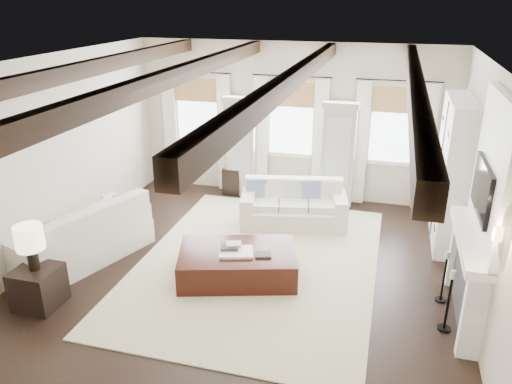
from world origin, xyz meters
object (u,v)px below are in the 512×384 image
(sofa_back, at_px, (293,207))
(sofa_left, at_px, (82,239))
(side_table_back, at_px, (233,180))
(ottoman, at_px, (237,264))
(side_table_front, at_px, (38,287))

(sofa_back, bearing_deg, sofa_left, -142.70)
(sofa_back, relative_size, side_table_back, 3.61)
(ottoman, bearing_deg, sofa_back, 61.78)
(sofa_back, height_order, side_table_back, sofa_back)
(side_table_back, bearing_deg, sofa_back, -37.57)
(ottoman, bearing_deg, side_table_front, -166.41)
(ottoman, relative_size, side_table_back, 3.03)
(sofa_back, relative_size, side_table_front, 3.61)
(sofa_left, bearing_deg, ottoman, 3.52)
(ottoman, distance_m, side_table_back, 3.53)
(sofa_left, xyz_separation_m, side_table_back, (1.42, 3.50, -0.10))
(ottoman, xyz_separation_m, side_table_front, (-2.44, -1.42, 0.06))
(sofa_left, relative_size, side_table_front, 4.34)
(side_table_front, bearing_deg, side_table_back, 74.81)
(sofa_back, xyz_separation_m, ottoman, (-0.43, -2.13, -0.11))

